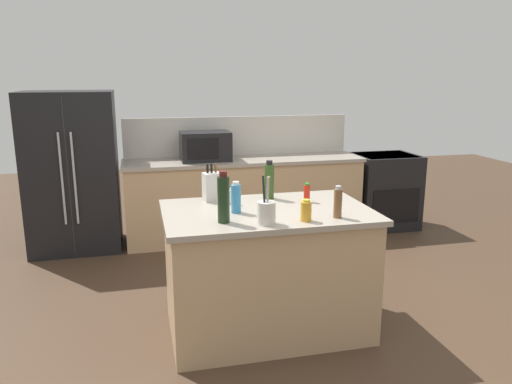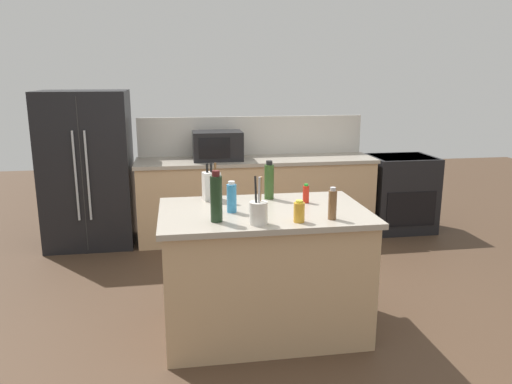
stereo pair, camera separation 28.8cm
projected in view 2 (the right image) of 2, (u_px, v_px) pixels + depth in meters
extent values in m
plane|color=#473323|center=(263.00, 328.00, 3.83)|extent=(14.00, 14.00, 0.00)
cube|color=tan|center=(256.00, 200.00, 5.88)|extent=(2.72, 0.62, 0.90)
cube|color=#9E9384|center=(256.00, 160.00, 5.77)|extent=(2.76, 0.66, 0.04)
cube|color=beige|center=(252.00, 136.00, 6.02)|extent=(2.72, 0.03, 0.46)
cube|color=tan|center=(263.00, 273.00, 3.72)|extent=(1.44, 0.90, 0.90)
cube|color=#9E9384|center=(264.00, 212.00, 3.61)|extent=(1.50, 0.96, 0.04)
cube|color=black|center=(88.00, 169.00, 5.54)|extent=(0.95, 0.72, 1.72)
cube|color=#2D2D2D|center=(82.00, 176.00, 5.20)|extent=(0.01, 0.00, 1.64)
cylinder|color=#ADB2B7|center=(76.00, 176.00, 5.17)|extent=(0.02, 0.02, 0.95)
cylinder|color=#ADB2B7|center=(88.00, 176.00, 5.19)|extent=(0.02, 0.02, 0.95)
cube|color=black|center=(400.00, 193.00, 6.16)|extent=(0.76, 0.64, 0.92)
cube|color=black|center=(411.00, 209.00, 5.87)|extent=(0.61, 0.01, 0.41)
cube|color=black|center=(402.00, 157.00, 6.05)|extent=(0.68, 0.58, 0.02)
cube|color=black|center=(217.00, 146.00, 5.66)|extent=(0.56, 0.38, 0.33)
cube|color=black|center=(214.00, 148.00, 5.47)|extent=(0.34, 0.01, 0.23)
cube|color=beige|center=(212.00, 186.00, 3.87)|extent=(0.15, 0.12, 0.22)
cylinder|color=black|center=(207.00, 168.00, 3.82)|extent=(0.02, 0.02, 0.07)
cylinder|color=black|center=(211.00, 168.00, 3.83)|extent=(0.02, 0.02, 0.07)
cylinder|color=brown|center=(215.00, 167.00, 3.84)|extent=(0.02, 0.02, 0.07)
cylinder|color=beige|center=(258.00, 213.00, 3.25)|extent=(0.12, 0.12, 0.15)
cylinder|color=olive|center=(261.00, 190.00, 3.23)|extent=(0.01, 0.05, 0.18)
cylinder|color=black|center=(256.00, 190.00, 3.22)|extent=(0.01, 0.05, 0.18)
cylinder|color=#B2B2B7|center=(259.00, 191.00, 3.20)|extent=(0.01, 0.03, 0.18)
cylinder|color=black|center=(216.00, 199.00, 3.29)|extent=(0.08, 0.08, 0.31)
cylinder|color=#4C1919|center=(216.00, 173.00, 3.25)|extent=(0.05, 0.05, 0.04)
cylinder|color=red|center=(306.00, 194.00, 3.79)|extent=(0.05, 0.05, 0.13)
cylinder|color=green|center=(306.00, 185.00, 3.78)|extent=(0.03, 0.03, 0.02)
cylinder|color=#3384BC|center=(232.00, 198.00, 3.53)|extent=(0.07, 0.07, 0.20)
cylinder|color=white|center=(231.00, 183.00, 3.50)|extent=(0.05, 0.05, 0.02)
cylinder|color=brown|center=(332.00, 205.00, 3.35)|extent=(0.06, 0.06, 0.20)
cylinder|color=#B2B2B7|center=(333.00, 189.00, 3.33)|extent=(0.04, 0.04, 0.02)
cylinder|color=silver|center=(230.00, 197.00, 3.77)|extent=(0.05, 0.05, 0.11)
cylinder|color=#B2B2B7|center=(230.00, 189.00, 3.75)|extent=(0.03, 0.03, 0.02)
cylinder|color=gold|center=(299.00, 212.00, 3.30)|extent=(0.07, 0.07, 0.13)
cylinder|color=gold|center=(299.00, 202.00, 3.28)|extent=(0.05, 0.05, 0.02)
cylinder|color=#2D4C1E|center=(269.00, 182.00, 3.90)|extent=(0.08, 0.08, 0.27)
cylinder|color=black|center=(269.00, 163.00, 3.86)|extent=(0.05, 0.05, 0.03)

